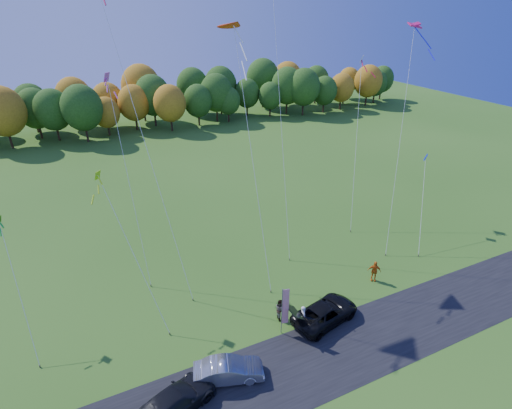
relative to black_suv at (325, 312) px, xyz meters
name	(u,v)px	position (x,y,z in m)	size (l,w,h in m)	color
ground	(290,320)	(-2.32, 1.12, -0.75)	(160.00, 160.00, 0.00)	#2C5B18
asphalt_strip	(320,358)	(-2.32, -2.88, -0.75)	(90.00, 6.00, 0.01)	black
tree_line	(143,131)	(-2.32, 56.12, -0.75)	(116.00, 12.00, 10.00)	#1E4711
black_suv	(325,312)	(0.00, 0.00, 0.00)	(2.50, 5.42, 1.51)	black
silver_sedan	(229,370)	(-8.45, -1.74, -0.03)	(1.53, 4.40, 1.45)	#A1A2A6
dark_truck_a	(175,401)	(-12.07, -2.45, 0.00)	(2.11, 5.20, 1.51)	black
person_tailgate_a	(303,316)	(-1.78, 0.24, 0.14)	(0.65, 0.43, 1.78)	white
person_tailgate_b	(280,309)	(-2.93, 1.63, 0.11)	(0.84, 0.66, 1.73)	gray
person_east	(374,271)	(6.50, 2.27, 0.20)	(1.12, 0.46, 1.90)	#D06213
feather_flag	(285,306)	(-3.39, 0.23, 1.68)	(0.52, 0.15, 3.99)	#999999
kite_delta_blue	(139,125)	(-9.77, 11.69, 12.43)	(4.54, 11.56, 27.09)	#4C3F33
kite_parafoil_orange	(278,65)	(3.20, 14.28, 15.61)	(5.45, 13.39, 33.12)	#4C3F33
kite_delta_red	(251,149)	(-1.59, 9.54, 10.01)	(2.56, 10.28, 21.21)	#4C3F33
kite_parafoil_rainbow	(400,139)	(13.33, 8.43, 9.10)	(8.17, 8.04, 20.05)	#4C3F33
kite_diamond_yellow	(134,254)	(-12.14, 6.75, 4.60)	(3.06, 6.92, 11.11)	#4C3F33
kite_diamond_green	(18,290)	(-19.68, 7.39, 3.58)	(1.24, 6.38, 8.83)	#4C3F33
kite_diamond_white	(356,144)	(12.11, 13.12, 7.39)	(5.30, 7.58, 16.84)	#4C3F33
kite_diamond_pink	(127,173)	(-10.99, 13.42, 8.13)	(1.26, 7.63, 16.75)	#4C3F33
kite_diamond_blue_low	(422,204)	(15.07, 5.93, 3.01)	(5.20, 5.94, 8.02)	#4C3F33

